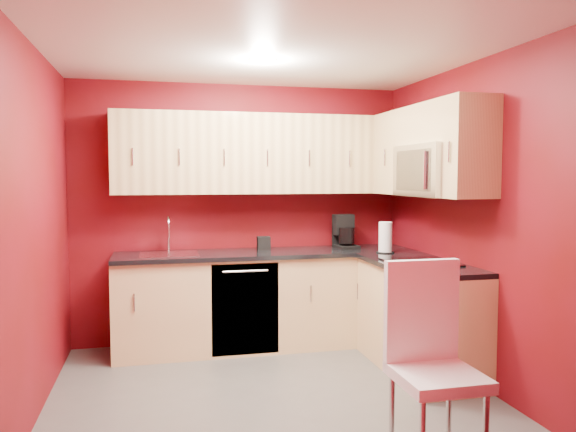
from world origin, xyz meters
name	(u,v)px	position (x,y,z in m)	size (l,w,h in m)	color
floor	(272,395)	(0.00, 0.00, 0.00)	(3.20, 3.20, 0.00)	#4D4A48
ceiling	(271,51)	(0.00, 0.00, 2.50)	(3.20, 3.20, 0.00)	white
wall_back	(241,213)	(0.00, 1.50, 1.25)	(3.20, 3.20, 0.00)	maroon
wall_front	(336,255)	(0.00, -1.50, 1.25)	(3.20, 3.20, 0.00)	maroon
wall_left	(33,232)	(-1.60, 0.00, 1.25)	(3.00, 3.00, 0.00)	maroon
wall_right	(470,222)	(1.60, 0.00, 1.25)	(3.00, 3.00, 0.00)	maroon
base_cabinets_back	(267,301)	(0.20, 1.20, 0.43)	(2.80, 0.60, 0.87)	#EBCA86
base_cabinets_right	(419,319)	(1.30, 0.25, 0.43)	(0.60, 1.30, 0.87)	#EBCA86
countertop_back	(267,253)	(0.20, 1.19, 0.89)	(2.80, 0.63, 0.04)	black
countertop_right	(419,265)	(1.29, 0.23, 0.89)	(0.63, 1.27, 0.04)	black
upper_cabinets_back	(264,154)	(0.20, 1.32, 1.83)	(2.80, 0.35, 0.75)	tan
upper_cabinets_right	(425,144)	(1.42, 0.44, 1.89)	(0.35, 1.55, 0.75)	tan
microwave	(435,171)	(1.39, 0.20, 1.66)	(0.42, 0.76, 0.42)	silver
cooktop	(420,262)	(1.28, 0.20, 0.92)	(0.50, 0.55, 0.01)	black
sink	(169,250)	(-0.70, 1.20, 0.94)	(0.52, 0.42, 0.35)	silver
dishwasher_front	(245,309)	(-0.05, 0.91, 0.43)	(0.60, 0.02, 0.82)	black
downlight	(263,61)	(0.00, 0.30, 2.48)	(0.20, 0.20, 0.01)	white
coffee_maker	(346,232)	(1.00, 1.22, 1.07)	(0.20, 0.26, 0.33)	black
napkin_holder	(264,243)	(0.19, 1.27, 0.97)	(0.12, 0.12, 0.13)	black
paper_towel	(385,237)	(1.24, 0.83, 1.05)	(0.16, 0.16, 0.28)	white
dining_chair	(438,366)	(0.70, -1.18, 0.56)	(0.45, 0.48, 1.13)	white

